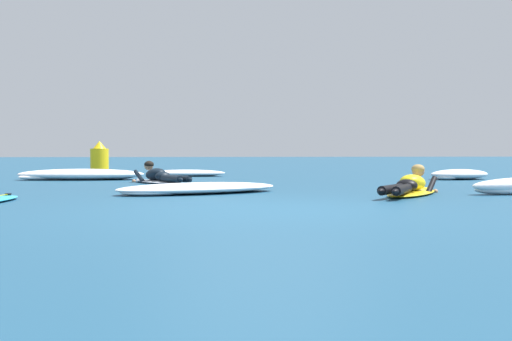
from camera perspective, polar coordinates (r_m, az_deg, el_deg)
ground_plane at (r=17.86m, az=-3.46°, el=-0.56°), size 120.00×120.00×0.00m
surfer_near at (r=10.68m, az=13.49°, el=-1.42°), size 1.78×2.36×0.55m
surfer_far at (r=14.31m, az=-8.59°, el=-0.59°), size 1.47×2.50×0.54m
whitewater_front at (r=16.55m, az=-15.18°, el=-0.36°), size 3.13×1.21×0.27m
whitewater_mid_right at (r=10.96m, az=-5.09°, el=-1.57°), size 3.12×2.23×0.18m
whitewater_back at (r=16.99m, az=17.54°, el=-0.35°), size 1.88×1.47×0.26m
whitewater_far_band at (r=18.31m, az=-6.19°, el=-0.24°), size 2.30×1.17×0.19m
channel_marker_buoy at (r=20.79m, az=-13.67°, el=0.85°), size 0.60×0.60×1.03m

